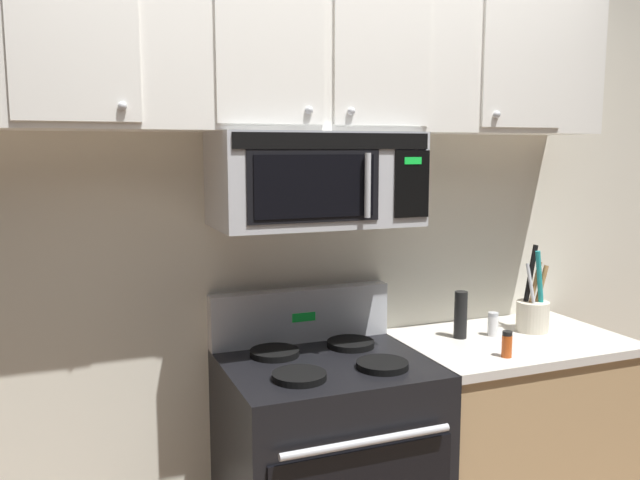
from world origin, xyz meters
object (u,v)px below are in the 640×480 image
(stove_range, at_px, (326,470))
(pepper_mill, at_px, (461,315))
(spice_jar, at_px, (507,344))
(salt_shaker, at_px, (493,324))
(utensil_crock_cream, at_px, (533,311))
(over_range_microwave, at_px, (315,179))

(stove_range, distance_m, pepper_mill, 0.83)
(pepper_mill, xyz_separation_m, spice_jar, (0.02, -0.28, -0.05))
(spice_jar, bearing_deg, salt_shaker, 64.03)
(stove_range, xyz_separation_m, utensil_crock_cream, (0.99, 0.05, 0.52))
(stove_range, distance_m, spice_jar, 0.84)
(stove_range, distance_m, salt_shaker, 0.92)
(spice_jar, bearing_deg, pepper_mill, 94.19)
(over_range_microwave, relative_size, salt_shaker, 7.52)
(stove_range, bearing_deg, over_range_microwave, 90.14)
(utensil_crock_cream, bearing_deg, stove_range, -176.99)
(utensil_crock_cream, xyz_separation_m, salt_shaker, (-0.21, 0.00, -0.04))
(utensil_crock_cream, bearing_deg, spice_jar, -142.19)
(stove_range, bearing_deg, spice_jar, -17.30)
(salt_shaker, xyz_separation_m, spice_jar, (-0.13, -0.26, 0.00))
(over_range_microwave, bearing_deg, pepper_mill, -3.45)
(stove_range, xyz_separation_m, salt_shaker, (0.78, 0.05, 0.48))
(stove_range, bearing_deg, pepper_mill, 6.98)
(pepper_mill, bearing_deg, stove_range, -173.02)
(utensil_crock_cream, height_order, spice_jar, utensil_crock_cream)
(pepper_mill, bearing_deg, spice_jar, -85.81)
(over_range_microwave, xyz_separation_m, utensil_crock_cream, (0.99, -0.06, -0.59))
(over_range_microwave, relative_size, pepper_mill, 3.82)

